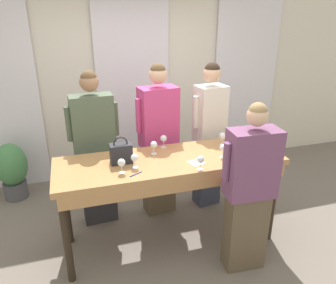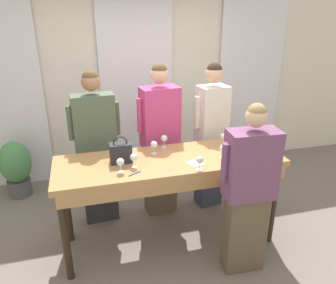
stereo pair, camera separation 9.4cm
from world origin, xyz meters
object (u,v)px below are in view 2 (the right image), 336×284
object	(u,v)px
wine_glass_front_mid	(232,155)
host_pouring	(248,192)
guest_olive_jacket	(97,149)
potted_plant	(16,167)
wine_glass_near_host	(224,137)
wine_glass_center_mid	(223,149)
handbag	(121,152)
wine_glass_front_left	(231,134)
wine_glass_back_left	(134,158)
wine_glass_front_right	(200,160)
wine_glass_center_right	(154,145)
tasting_bar	(170,169)
wine_glass_center_left	(253,151)
wine_bottle	(260,135)
wine_glass_back_right	(120,162)
guest_pink_top	(160,141)
wine_glass_back_mid	(164,139)
guest_cream_sweater	(211,135)

from	to	relation	value
wine_glass_front_mid	host_pouring	size ratio (longest dim) A/B	0.08
guest_olive_jacket	potted_plant	bearing A→B (deg)	140.95
wine_glass_near_host	potted_plant	world-z (taller)	wine_glass_near_host
wine_glass_front_mid	wine_glass_center_mid	xyz separation A→B (m)	(-0.01, 0.16, -0.00)
host_pouring	potted_plant	distance (m)	3.11
handbag	wine_glass_front_left	xyz separation A→B (m)	(1.25, 0.18, -0.00)
wine_glass_back_left	wine_glass_front_right	bearing A→B (deg)	-20.16
wine_glass_center_right	wine_glass_back_left	bearing A→B (deg)	-134.59
tasting_bar	wine_glass_front_mid	size ratio (longest dim) A/B	16.20
wine_glass_center_left	wine_glass_center_mid	distance (m)	0.29
wine_bottle	wine_glass_center_right	distance (m)	1.18
wine_glass_front_right	wine_glass_center_left	bearing A→B (deg)	5.64
wine_glass_near_host	potted_plant	bearing A→B (deg)	151.81
handbag	wine_glass_front_right	world-z (taller)	handbag
wine_glass_center_left	handbag	bearing A→B (deg)	166.53
wine_glass_back_right	guest_pink_top	bearing A→B (deg)	54.20
wine_glass_back_right	wine_glass_near_host	size ratio (longest dim) A/B	1.00
wine_bottle	guest_pink_top	world-z (taller)	guest_pink_top
wine_glass_center_mid	guest_olive_jacket	xyz separation A→B (m)	(-1.20, 0.73, -0.17)
wine_glass_center_right	guest_pink_top	xyz separation A→B (m)	(0.17, 0.45, -0.16)
tasting_bar	host_pouring	size ratio (longest dim) A/B	1.35
guest_pink_top	potted_plant	world-z (taller)	guest_pink_top
wine_bottle	guest_olive_jacket	size ratio (longest dim) A/B	0.17
host_pouring	tasting_bar	bearing A→B (deg)	137.08
handbag	wine_glass_front_right	distance (m)	0.77
wine_glass_back_left	guest_pink_top	distance (m)	0.84
wine_bottle	wine_glass_center_mid	bearing A→B (deg)	-157.39
wine_bottle	wine_glass_back_mid	bearing A→B (deg)	169.35
handbag	guest_olive_jacket	xyz separation A→B (m)	(-0.21, 0.56, -0.17)
wine_glass_center_mid	wine_glass_near_host	size ratio (longest dim) A/B	1.00
wine_glass_center_right	guest_cream_sweater	size ratio (longest dim) A/B	0.08
wine_glass_center_right	wine_glass_near_host	distance (m)	0.78
wine_glass_near_host	host_pouring	bearing A→B (deg)	-95.37
tasting_bar	potted_plant	xyz separation A→B (m)	(-1.74, 1.48, -0.47)
potted_plant	wine_glass_front_left	bearing A→B (deg)	-26.20
wine_glass_back_right	guest_cream_sweater	size ratio (longest dim) A/B	0.08
wine_glass_front_right	host_pouring	size ratio (longest dim) A/B	0.08
guest_pink_top	potted_plant	distance (m)	2.04
wine_glass_center_left	wine_glass_back_left	xyz separation A→B (m)	(-1.15, 0.15, 0.00)
wine_glass_front_right	guest_olive_jacket	bearing A→B (deg)	134.01
wine_glass_front_left	wine_glass_back_left	distance (m)	1.19
handbag	wine_glass_front_mid	xyz separation A→B (m)	(1.01, -0.33, -0.00)
wine_glass_front_right	wine_glass_center_mid	bearing A→B (deg)	30.12
wine_glass_center_right	wine_glass_back_mid	xyz separation A→B (m)	(0.14, 0.14, 0.00)
wine_glass_back_right	guest_olive_jacket	distance (m)	0.81
wine_glass_front_left	guest_pink_top	world-z (taller)	guest_pink_top
wine_glass_front_right	wine_glass_center_right	bearing A→B (deg)	124.75
wine_glass_near_host	guest_pink_top	bearing A→B (deg)	144.64
wine_glass_center_mid	wine_glass_front_left	bearing A→B (deg)	54.06
wine_glass_back_mid	guest_olive_jacket	xyz separation A→B (m)	(-0.71, 0.31, -0.17)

